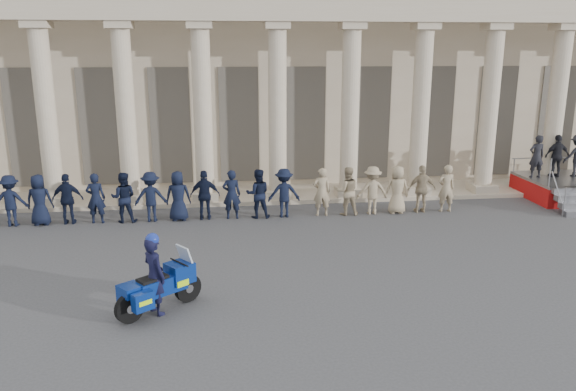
% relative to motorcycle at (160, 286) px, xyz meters
% --- Properties ---
extents(ground, '(90.00, 90.00, 0.00)m').
position_rel_motorcycle_xyz_m(ground, '(2.02, 0.55, -0.57)').
color(ground, '#3D3D3F').
rests_on(ground, ground).
extents(building, '(40.00, 12.50, 9.00)m').
position_rel_motorcycle_xyz_m(building, '(2.02, 15.30, 3.96)').
color(building, tan).
rests_on(building, ground).
extents(officer_rank, '(18.26, 0.62, 1.63)m').
position_rel_motorcycle_xyz_m(officer_rank, '(0.01, 6.61, 0.25)').
color(officer_rank, black).
rests_on(officer_rank, ground).
extents(motorcycle, '(1.71, 1.48, 1.31)m').
position_rel_motorcycle_xyz_m(motorcycle, '(0.00, 0.00, 0.00)').
color(motorcycle, black).
rests_on(motorcycle, ground).
extents(rider, '(0.69, 0.73, 1.77)m').
position_rel_motorcycle_xyz_m(rider, '(-0.09, -0.07, 0.31)').
color(rider, black).
rests_on(rider, ground).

